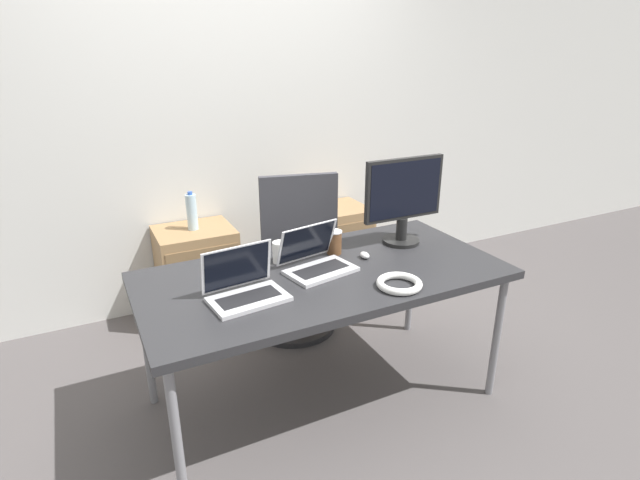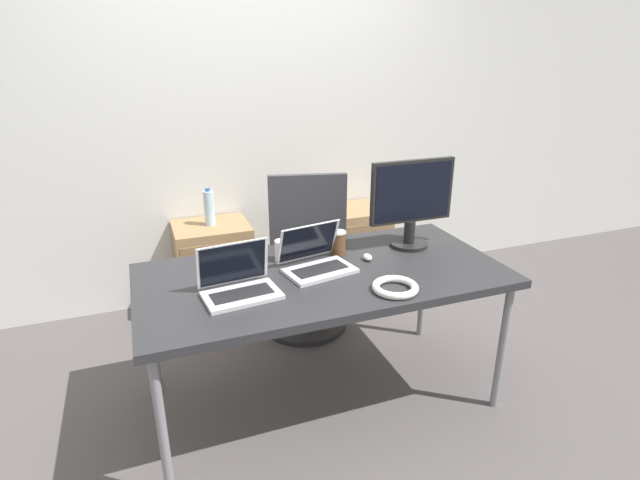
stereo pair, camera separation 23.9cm
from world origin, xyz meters
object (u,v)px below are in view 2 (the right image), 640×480
object	(u,v)px
office_chair	(305,272)
mouse	(367,257)
laptop_right	(239,284)
coffee_cup_white	(283,251)
coffee_cup_brown	(338,243)
laptop_left	(316,261)
water_bottle	(209,208)
cable_coil	(395,287)
monitor	(412,201)
cabinet_left	(214,268)
cabinet_right	(352,248)

from	to	relation	value
office_chair	mouse	bearing A→B (deg)	-78.48
laptop_right	coffee_cup_white	size ratio (longest dim) A/B	3.21
laptop_right	coffee_cup_brown	world-z (taller)	laptop_right
mouse	coffee_cup_brown	distance (m)	0.17
laptop_left	mouse	xyz separation A→B (m)	(0.28, 0.01, -0.03)
coffee_cup_white	water_bottle	bearing A→B (deg)	102.72
coffee_cup_white	coffee_cup_brown	size ratio (longest dim) A/B	0.85
laptop_right	laptop_left	bearing A→B (deg)	17.23
water_bottle	cable_coil	bearing A→B (deg)	-68.14
coffee_cup_brown	coffee_cup_white	bearing A→B (deg)	175.73
laptop_left	coffee_cup_brown	size ratio (longest dim) A/B	2.84
monitor	laptop_right	bearing A→B (deg)	-166.41
laptop_right	coffee_cup_white	xyz separation A→B (m)	(0.28, 0.29, 0.01)
coffee_cup_white	coffee_cup_brown	world-z (taller)	coffee_cup_brown
cabinet_left	mouse	bearing A→B (deg)	-60.83
cabinet_right	laptop_right	distance (m)	1.74
laptop_right	monitor	size ratio (longest dim) A/B	0.73
monitor	cable_coil	distance (m)	0.61
laptop_left	mouse	size ratio (longest dim) A/B	5.52
laptop_right	cable_coil	bearing A→B (deg)	-18.10
laptop_left	cable_coil	bearing A→B (deg)	-53.60
laptop_left	monitor	xyz separation A→B (m)	(0.58, 0.11, 0.21)
coffee_cup_white	monitor	bearing A→B (deg)	-3.95
mouse	coffee_cup_white	world-z (taller)	coffee_cup_white
water_bottle	cable_coil	size ratio (longest dim) A/B	1.22
coffee_cup_white	coffee_cup_brown	bearing A→B (deg)	-4.27
laptop_left	monitor	world-z (taller)	monitor
mouse	coffee_cup_brown	world-z (taller)	coffee_cup_brown
office_chair	coffee_cup_brown	bearing A→B (deg)	-88.04
water_bottle	monitor	size ratio (longest dim) A/B	0.54
cabinet_right	coffee_cup_white	distance (m)	1.36
cabinet_right	laptop_right	world-z (taller)	laptop_right
laptop_left	laptop_right	xyz separation A→B (m)	(-0.41, -0.13, 0.00)
water_bottle	coffee_cup_white	xyz separation A→B (m)	(0.22, -0.98, 0.04)
cabinet_left	cable_coil	distance (m)	1.65
cabinet_left	coffee_cup_brown	size ratio (longest dim) A/B	5.04
water_bottle	monitor	xyz separation A→B (m)	(0.92, -1.02, 0.24)
laptop_right	coffee_cup_white	distance (m)	0.40
cabinet_left	monitor	size ratio (longest dim) A/B	1.34
cabinet_right	monitor	bearing A→B (deg)	-96.86
cabinet_left	coffee_cup_brown	world-z (taller)	coffee_cup_brown
coffee_cup_white	cable_coil	bearing A→B (deg)	-53.41
cabinet_right	coffee_cup_brown	bearing A→B (deg)	-118.01
mouse	coffee_cup_brown	bearing A→B (deg)	131.10
coffee_cup_white	coffee_cup_brown	distance (m)	0.30
office_chair	cabinet_left	size ratio (longest dim) A/B	1.73
cabinet_right	coffee_cup_brown	xyz separation A→B (m)	(-0.53, -0.99, 0.48)
office_chair	laptop_right	xyz separation A→B (m)	(-0.56, -0.76, 0.36)
cable_coil	office_chair	bearing A→B (deg)	95.48
water_bottle	laptop_right	bearing A→B (deg)	-92.92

